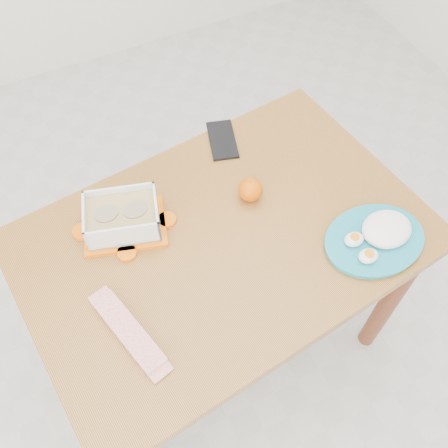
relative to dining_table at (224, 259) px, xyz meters
name	(u,v)px	position (x,y,z in m)	size (l,w,h in m)	color
ground	(227,306)	(0.08, 0.13, -0.63)	(3.50, 3.50, 0.00)	#B7B7B2
dining_table	(224,259)	(0.00, 0.00, 0.00)	(1.14, 0.83, 0.75)	#AB6E30
food_container	(123,218)	(-0.22, 0.14, 0.16)	(0.25, 0.22, 0.09)	#FF6C07
orange_fruit	(250,190)	(0.12, 0.09, 0.15)	(0.07, 0.07, 0.07)	#E04304
rice_plate	(379,235)	(0.36, -0.19, 0.14)	(0.28, 0.28, 0.07)	teal
candy_bar	(129,331)	(-0.32, -0.14, 0.13)	(0.23, 0.06, 0.02)	red
smartphone	(222,140)	(0.15, 0.31, 0.12)	(0.08, 0.16, 0.01)	black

